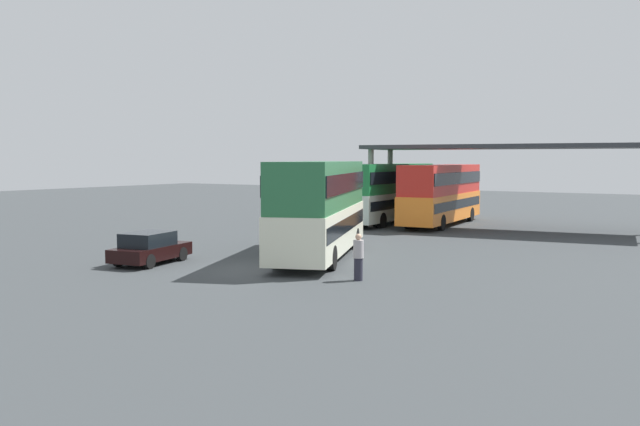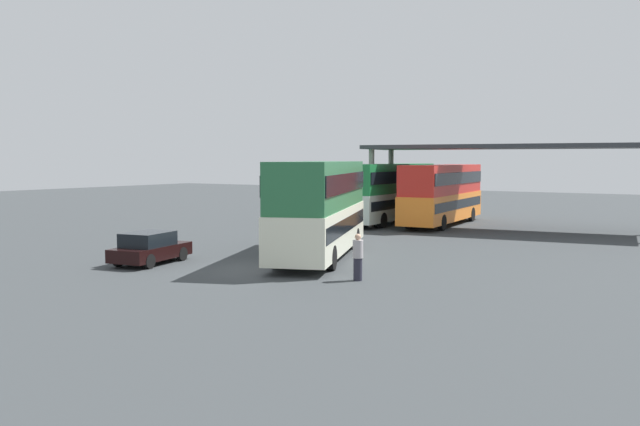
{
  "view_description": "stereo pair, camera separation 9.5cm",
  "coord_description": "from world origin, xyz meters",
  "px_view_note": "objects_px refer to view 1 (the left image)",
  "views": [
    {
      "loc": [
        15.83,
        -20.8,
        4.37
      ],
      "look_at": [
        0.45,
        3.96,
        2.0
      ],
      "focal_mm": 36.85,
      "sensor_mm": 36.0,
      "label": 1
    },
    {
      "loc": [
        15.91,
        -20.75,
        4.37
      ],
      "look_at": [
        0.45,
        3.96,
        2.0
      ],
      "focal_mm": 36.85,
      "sensor_mm": 36.0,
      "label": 2
    }
  ],
  "objects_px": {
    "parked_hatchback": "(150,248)",
    "double_decker_mid_row": "(442,192)",
    "double_decker_main": "(320,205)",
    "double_decker_near_canopy": "(388,190)",
    "pedestrian_waiting": "(358,257)"
  },
  "relations": [
    {
      "from": "double_decker_main",
      "to": "pedestrian_waiting",
      "type": "height_order",
      "value": "double_decker_main"
    },
    {
      "from": "parked_hatchback",
      "to": "double_decker_near_canopy",
      "type": "xyz_separation_m",
      "value": [
        0.51,
        21.63,
        1.57
      ]
    },
    {
      "from": "double_decker_near_canopy",
      "to": "double_decker_mid_row",
      "type": "relative_size",
      "value": 1.01
    },
    {
      "from": "parked_hatchback",
      "to": "double_decker_mid_row",
      "type": "xyz_separation_m",
      "value": [
        4.27,
        22.16,
        1.55
      ]
    },
    {
      "from": "double_decker_main",
      "to": "parked_hatchback",
      "type": "xyz_separation_m",
      "value": [
        -5.12,
        -5.32,
        -1.68
      ]
    },
    {
      "from": "double_decker_mid_row",
      "to": "pedestrian_waiting",
      "type": "xyz_separation_m",
      "value": [
        5.01,
        -20.9,
        -1.36
      ]
    },
    {
      "from": "double_decker_main",
      "to": "parked_hatchback",
      "type": "bearing_deg",
      "value": 115.37
    },
    {
      "from": "double_decker_main",
      "to": "double_decker_mid_row",
      "type": "bearing_deg",
      "value": -17.84
    },
    {
      "from": "double_decker_main",
      "to": "double_decker_mid_row",
      "type": "height_order",
      "value": "double_decker_main"
    },
    {
      "from": "parked_hatchback",
      "to": "double_decker_main",
      "type": "bearing_deg",
      "value": -53.56
    },
    {
      "from": "double_decker_main",
      "to": "parked_hatchback",
      "type": "relative_size",
      "value": 2.77
    },
    {
      "from": "double_decker_main",
      "to": "double_decker_near_canopy",
      "type": "height_order",
      "value": "double_decker_main"
    },
    {
      "from": "double_decker_near_canopy",
      "to": "double_decker_mid_row",
      "type": "distance_m",
      "value": 3.79
    },
    {
      "from": "parked_hatchback",
      "to": "double_decker_mid_row",
      "type": "bearing_deg",
      "value": -20.57
    },
    {
      "from": "double_decker_main",
      "to": "double_decker_mid_row",
      "type": "relative_size",
      "value": 0.97
    }
  ]
}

